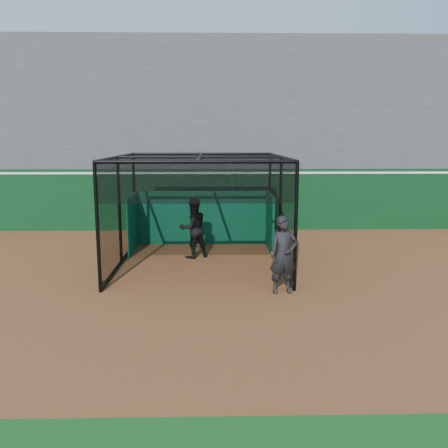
{
  "coord_description": "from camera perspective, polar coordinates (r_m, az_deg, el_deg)",
  "views": [
    {
      "loc": [
        0.84,
        -10.88,
        3.75
      ],
      "look_at": [
        1.13,
        2.0,
        1.4
      ],
      "focal_mm": 38.0,
      "sensor_mm": 36.0,
      "label": 1
    }
  ],
  "objects": [
    {
      "name": "outfield_wall",
      "position": [
        19.55,
        -3.75,
        3.09
      ],
      "size": [
        50.0,
        0.5,
        2.5
      ],
      "color": "#093315",
      "rests_on": "ground"
    },
    {
      "name": "batter",
      "position": [
        14.94,
        -3.73,
        -0.49
      ],
      "size": [
        1.15,
        1.07,
        1.9
      ],
      "primitive_type": "imported",
      "rotation": [
        0.0,
        0.0,
        3.64
      ],
      "color": "black",
      "rests_on": "ground"
    },
    {
      "name": "on_deck_player",
      "position": [
        11.57,
        7.17,
        -3.73
      ],
      "size": [
        0.78,
        0.59,
        1.91
      ],
      "color": "black",
      "rests_on": "ground"
    },
    {
      "name": "grandstand",
      "position": [
        23.18,
        -3.44,
        12.12
      ],
      "size": [
        50.0,
        7.85,
        8.95
      ],
      "color": "#4C4C4F",
      "rests_on": "ground"
    },
    {
      "name": "ground",
      "position": [
        11.54,
        -5.45,
        -8.68
      ],
      "size": [
        120.0,
        120.0,
        0.0
      ],
      "primitive_type": "plane",
      "color": "brown",
      "rests_on": "ground"
    },
    {
      "name": "batting_cage",
      "position": [
        14.17,
        -2.89,
        1.57
      ],
      "size": [
        4.89,
        5.54,
        3.19
      ],
      "color": "black",
      "rests_on": "ground"
    }
  ]
}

